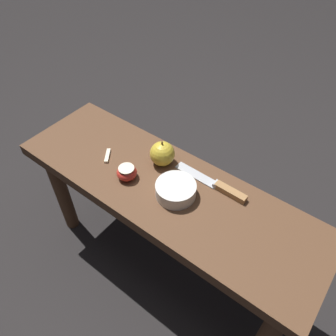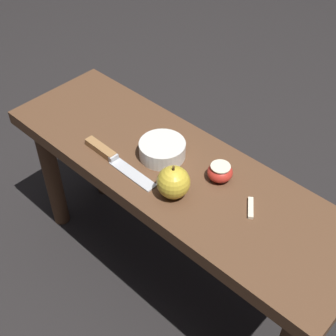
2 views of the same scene
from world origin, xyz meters
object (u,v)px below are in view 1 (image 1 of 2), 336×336
(apple_cut, at_px, (127,173))
(knife, at_px, (220,187))
(apple_whole, at_px, (162,154))
(wooden_bench, at_px, (165,203))
(bowl, at_px, (176,190))

(apple_cut, bearing_deg, knife, -151.76)
(apple_whole, height_order, apple_cut, apple_whole)
(wooden_bench, xyz_separation_m, apple_whole, (0.07, -0.07, 0.13))
(wooden_bench, bearing_deg, knife, -147.42)
(knife, xyz_separation_m, apple_cut, (0.26, 0.14, 0.01))
(apple_whole, distance_m, apple_cut, 0.13)
(bowl, bearing_deg, apple_cut, 12.62)
(knife, height_order, apple_cut, apple_cut)
(knife, relative_size, apple_whole, 2.74)
(bowl, bearing_deg, knife, -132.79)
(wooden_bench, relative_size, apple_whole, 11.27)
(apple_whole, height_order, bowl, apple_whole)
(wooden_bench, distance_m, knife, 0.20)
(apple_whole, bearing_deg, knife, -174.84)
(knife, height_order, apple_whole, apple_whole)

